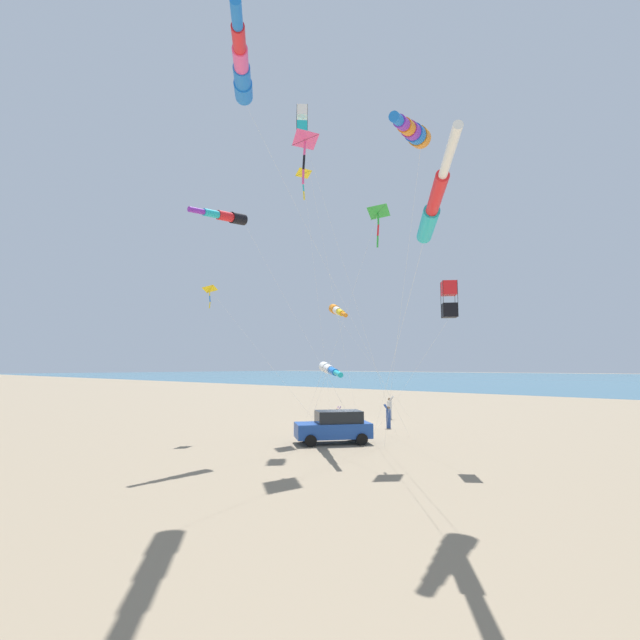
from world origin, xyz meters
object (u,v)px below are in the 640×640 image
object	(u,v)px
cooler_box	(347,433)
kite_delta_teal_far_right	(377,213)
kite_windsock_white_trailing	(226,216)
kite_windsock_rainbow_low_near	(337,311)
kite_box_yellow_midlevel	(449,299)
kite_windsock_checkered_midright	(329,369)
kite_delta_magenta_far_left	(210,290)
kite_windsock_striped_overhead	(432,210)
kite_windsock_black_fish_shape	(412,132)
person_adult_flyer	(390,406)
kite_delta_long_streamer_right	(303,174)
person_child_green_jacket	(337,415)
parked_car	(335,427)
kite_windsock_blue_topmost	(242,71)
kite_box_long_streamer_left	(302,120)
kite_delta_red_high_left	(305,140)
person_child_grey_jacket	(388,415)

from	to	relation	value
cooler_box	kite_delta_teal_far_right	xyz separation A→B (m)	(-3.11, -4.57, 12.44)
cooler_box	kite_windsock_white_trailing	distance (m)	14.98
kite_windsock_rainbow_low_near	kite_box_yellow_midlevel	bearing A→B (deg)	-116.60
kite_windsock_checkered_midright	kite_delta_magenta_far_left	bearing A→B (deg)	102.55
kite_windsock_striped_overhead	kite_delta_magenta_far_left	bearing A→B (deg)	73.54
kite_windsock_black_fish_shape	kite_windsock_checkered_midright	size ratio (longest dim) A/B	1.35
person_adult_flyer	kite_windsock_white_trailing	size ratio (longest dim) A/B	0.15
kite_windsock_striped_overhead	kite_delta_long_streamer_right	xyz separation A→B (m)	(11.79, 16.20, 9.66)
person_child_green_jacket	person_adult_flyer	bearing A→B (deg)	-6.56
cooler_box	kite_windsock_striped_overhead	xyz separation A→B (m)	(-11.17, -11.80, 8.78)
parked_car	kite_windsock_blue_topmost	distance (m)	18.46
kite_box_long_streamer_left	kite_delta_magenta_far_left	size ratio (longest dim) A/B	2.33
kite_windsock_striped_overhead	kite_delta_long_streamer_right	size ratio (longest dim) A/B	0.77
cooler_box	kite_windsock_checkered_midright	distance (m)	5.81
person_adult_flyer	kite_delta_magenta_far_left	distance (m)	18.28
kite_delta_red_high_left	kite_box_long_streamer_left	bearing A→B (deg)	44.77
kite_box_yellow_midlevel	kite_delta_magenta_far_left	size ratio (longest dim) A/B	0.96
kite_windsock_white_trailing	person_child_grey_jacket	bearing A→B (deg)	-6.91
kite_windsock_rainbow_low_near	kite_windsock_checkered_midright	world-z (taller)	kite_windsock_rainbow_low_near
kite_delta_red_high_left	kite_windsock_checkered_midright	xyz separation A→B (m)	(1.43, -0.53, -12.82)
person_child_green_jacket	kite_box_yellow_midlevel	world-z (taller)	kite_box_yellow_midlevel
kite_windsock_rainbow_low_near	kite_delta_magenta_far_left	world-z (taller)	kite_delta_magenta_far_left
kite_windsock_black_fish_shape	kite_box_long_streamer_left	world-z (taller)	kite_box_long_streamer_left
person_child_grey_jacket	kite_delta_red_high_left	size ratio (longest dim) A/B	0.10
kite_windsock_striped_overhead	person_child_grey_jacket	bearing A→B (deg)	36.28
kite_windsock_checkered_midright	kite_box_long_streamer_left	bearing A→B (deg)	59.44
kite_windsock_checkered_midright	parked_car	bearing A→B (deg)	28.06
kite_windsock_black_fish_shape	kite_delta_teal_far_right	world-z (taller)	kite_windsock_black_fish_shape
kite_delta_red_high_left	kite_windsock_striped_overhead	size ratio (longest dim) A/B	1.20
kite_windsock_blue_topmost	kite_windsock_white_trailing	bearing A→B (deg)	56.59
cooler_box	kite_delta_magenta_far_left	size ratio (longest dim) A/B	0.06
person_child_grey_jacket	kite_delta_red_high_left	distance (m)	19.25
kite_delta_red_high_left	kite_delta_teal_far_right	bearing A→B (deg)	-58.13
person_adult_flyer	kite_delta_red_high_left	xyz separation A→B (m)	(-15.44, -4.41, 16.03)
person_child_grey_jacket	kite_box_yellow_midlevel	bearing A→B (deg)	-132.73
person_adult_flyer	person_child_green_jacket	world-z (taller)	person_adult_flyer
cooler_box	kite_delta_teal_far_right	world-z (taller)	kite_delta_teal_far_right
parked_car	kite_windsock_blue_topmost	world-z (taller)	kite_windsock_blue_topmost
person_child_grey_jacket	kite_box_long_streamer_left	world-z (taller)	kite_box_long_streamer_left
kite_delta_teal_far_right	cooler_box	bearing A→B (deg)	55.82
person_adult_flyer	kite_windsock_rainbow_low_near	xyz separation A→B (m)	(-7.17, -0.09, 7.48)
kite_windsock_striped_overhead	kite_box_long_streamer_left	distance (m)	21.96
cooler_box	kite_box_yellow_midlevel	distance (m)	11.48
person_adult_flyer	kite_windsock_white_trailing	xyz separation A→B (m)	(-18.51, -1.43, 11.49)
kite_windsock_white_trailing	kite_windsock_striped_overhead	distance (m)	14.36
person_child_grey_jacket	kite_delta_teal_far_right	size ratio (longest dim) A/B	0.13
kite_windsock_striped_overhead	kite_delta_magenta_far_left	distance (m)	19.38
kite_windsock_white_trailing	kite_delta_red_high_left	distance (m)	6.24
kite_delta_red_high_left	kite_windsock_rainbow_low_near	xyz separation A→B (m)	(8.27, 4.32, -8.55)
person_child_green_jacket	kite_windsock_black_fish_shape	bearing A→B (deg)	-132.02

